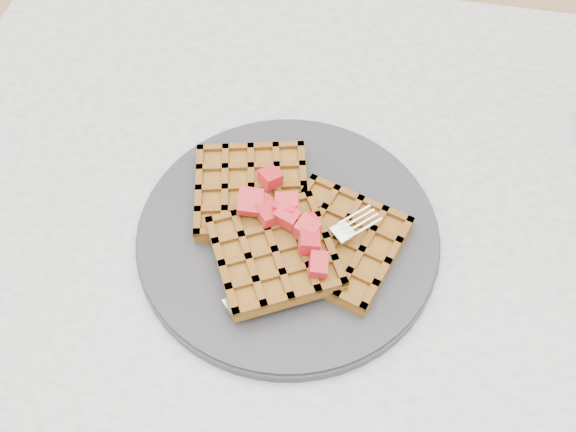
{
  "coord_description": "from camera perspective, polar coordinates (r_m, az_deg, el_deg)",
  "views": [
    {
      "loc": [
        -0.09,
        -0.37,
        1.3
      ],
      "look_at": [
        -0.16,
        -0.02,
        0.79
      ],
      "focal_mm": 40.0,
      "sensor_mm": 36.0,
      "label": 1
    }
  ],
  "objects": [
    {
      "name": "waffles",
      "position": [
        0.63,
        -0.05,
        -0.94
      ],
      "size": [
        0.24,
        0.22,
        0.03
      ],
      "color": "brown",
      "rests_on": "plate"
    },
    {
      "name": "plate",
      "position": [
        0.65,
        0.0,
        -1.61
      ],
      "size": [
        0.3,
        0.3,
        0.02
      ],
      "primitive_type": "cylinder",
      "color": "#262628",
      "rests_on": "table"
    },
    {
      "name": "strawberry_pile",
      "position": [
        0.61,
        0.0,
        0.75
      ],
      "size": [
        0.15,
        0.15,
        0.02
      ],
      "primitive_type": null,
      "color": "#94000A",
      "rests_on": "waffles"
    },
    {
      "name": "fork",
      "position": [
        0.61,
        2.35,
        -3.82
      ],
      "size": [
        0.14,
        0.14,
        0.02
      ],
      "primitive_type": null,
      "rotation": [
        0.0,
        0.0,
        -0.78
      ],
      "color": "silver",
      "rests_on": "plate"
    },
    {
      "name": "table",
      "position": [
        0.76,
        12.16,
        -7.16
      ],
      "size": [
        1.2,
        0.8,
        0.75
      ],
      "color": "#BCBCBA",
      "rests_on": "ground"
    }
  ]
}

